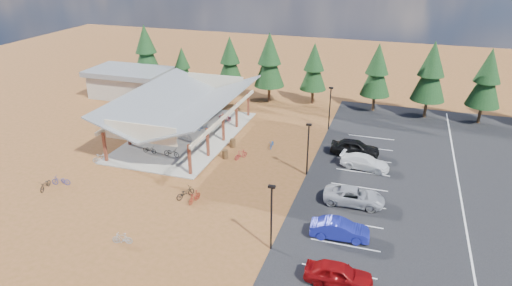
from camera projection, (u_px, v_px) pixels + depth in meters
name	position (u px, v px, depth m)	size (l,w,h in m)	color
ground	(250.00, 176.00, 42.66)	(140.00, 140.00, 0.00)	brown
asphalt_lot	(460.00, 191.00, 40.02)	(27.00, 44.00, 0.04)	black
concrete_pad	(186.00, 136.00, 51.57)	(10.60, 18.60, 0.10)	gray
bike_pavilion	(184.00, 104.00, 50.06)	(11.65, 19.40, 4.97)	brown
outbuilding	(130.00, 82.00, 64.33)	(11.00, 7.00, 3.90)	#ADA593
lamp_post_0	(271.00, 213.00, 31.34)	(0.50, 0.25, 5.14)	black
lamp_post_1	(308.00, 146.00, 41.79)	(0.50, 0.25, 5.14)	black
lamp_post_2	(330.00, 105.00, 52.24)	(0.50, 0.25, 5.14)	black
trash_bin_0	(225.00, 154.00, 46.06)	(0.60, 0.60, 0.90)	#4B321A
trash_bin_1	(233.00, 143.00, 48.61)	(0.60, 0.60, 0.90)	#4B321A
pine_0	(146.00, 49.00, 66.98)	(4.02, 4.02, 9.35)	#382314
pine_1	(182.00, 66.00, 64.67)	(2.88, 2.88, 6.72)	#382314
pine_2	(230.00, 60.00, 63.38)	(3.61, 3.61, 8.42)	#382314
pine_3	(269.00, 60.00, 60.40)	(4.08, 4.08, 9.51)	#382314
pine_4	(314.00, 67.00, 60.17)	(3.54, 3.54, 8.25)	#382314
pine_5	(377.00, 70.00, 57.32)	(3.78, 3.78, 8.81)	#382314
pine_6	(431.00, 72.00, 54.77)	(4.11, 4.11, 9.57)	#382314
pine_7	(487.00, 78.00, 53.11)	(3.92, 3.92, 9.14)	#382314
bike_0	(150.00, 150.00, 46.97)	(0.54, 1.55, 0.81)	black
bike_1	(158.00, 130.00, 51.80)	(0.43, 1.54, 0.92)	#9EA2A7
bike_2	(172.00, 120.00, 54.93)	(0.53, 1.52, 0.80)	#1E4290
bike_3	(187.00, 116.00, 55.59)	(0.51, 1.81, 1.09)	maroon
bike_4	(171.00, 153.00, 46.18)	(0.61, 1.74, 0.92)	black
bike_5	(186.00, 137.00, 49.82)	(0.48, 1.72, 1.03)	#92939A
bike_6	(203.00, 128.00, 52.39)	(0.63, 1.81, 0.95)	navy
bike_7	(225.00, 117.00, 55.54)	(0.48, 1.69, 1.01)	maroon
bike_8	(45.00, 185.00, 40.25)	(0.60, 1.71, 0.90)	black
bike_9	(100.00, 158.00, 45.28)	(0.42, 1.48, 0.89)	gray
bike_10	(61.00, 181.00, 40.95)	(0.59, 1.70, 0.89)	navy
bike_11	(195.00, 197.00, 38.23)	(0.47, 1.65, 0.99)	maroon
bike_12	(185.00, 193.00, 38.88)	(0.65, 1.86, 0.98)	black
bike_13	(122.00, 238.00, 32.90)	(0.43, 1.51, 0.91)	#9B9EA3
bike_14	(272.00, 144.00, 48.43)	(0.56, 1.60, 0.84)	#1F4C98
bike_15	(241.00, 154.00, 45.90)	(0.47, 1.65, 0.99)	maroon
car_0	(339.00, 274.00, 28.88)	(1.74, 4.33, 1.47)	maroon
car_1	(340.00, 229.00, 33.43)	(1.51, 4.32, 1.42)	navy
car_2	(354.00, 196.00, 37.83)	(2.32, 5.03, 1.40)	#A3A4AC
car_3	(365.00, 162.00, 43.83)	(1.89, 4.65, 1.35)	white
car_4	(355.00, 148.00, 46.51)	(1.98, 4.92, 1.68)	black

